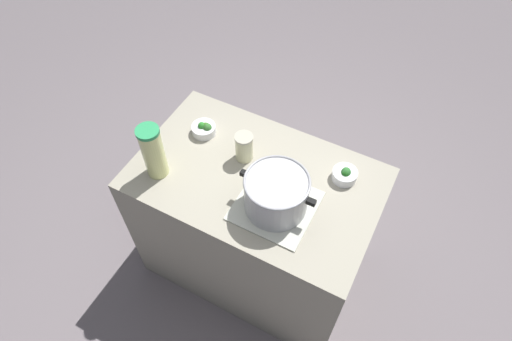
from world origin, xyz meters
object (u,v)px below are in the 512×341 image
object	(u,v)px
lemonade_pitcher	(153,152)
broccoli_bowl_front	(204,129)
mason_jar	(244,147)
broccoli_bowl_center	(345,175)
cooking_pot	(276,193)

from	to	relation	value
lemonade_pitcher	broccoli_bowl_front	bearing A→B (deg)	-101.11
lemonade_pitcher	mason_jar	size ratio (longest dim) A/B	1.93
lemonade_pitcher	broccoli_bowl_center	distance (m)	0.87
cooking_pot	lemonade_pitcher	xyz separation A→B (m)	(0.57, 0.08, 0.04)
lemonade_pitcher	mason_jar	bearing A→B (deg)	-140.03
broccoli_bowl_center	broccoli_bowl_front	bearing A→B (deg)	4.59
lemonade_pitcher	broccoli_bowl_front	distance (m)	0.34
lemonade_pitcher	mason_jar	distance (m)	0.42
mason_jar	broccoli_bowl_center	bearing A→B (deg)	-167.50
cooking_pot	broccoli_bowl_center	size ratio (longest dim) A/B	3.02
cooking_pot	mason_jar	world-z (taller)	cooking_pot
cooking_pot	broccoli_bowl_front	size ratio (longest dim) A/B	2.90
broccoli_bowl_front	lemonade_pitcher	bearing A→B (deg)	78.89
cooking_pot	broccoli_bowl_center	world-z (taller)	cooking_pot
broccoli_bowl_front	broccoli_bowl_center	xyz separation A→B (m)	(-0.72, -0.06, 0.00)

